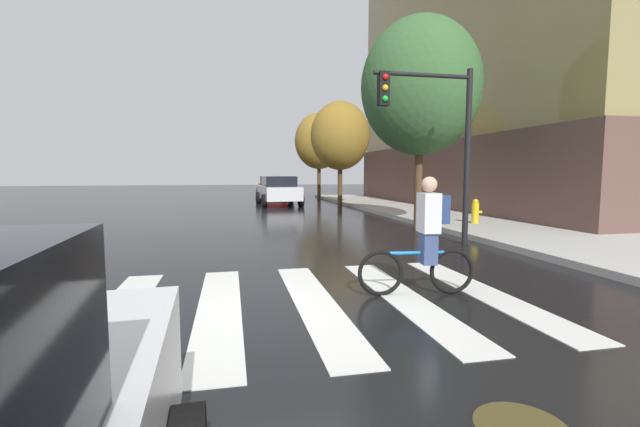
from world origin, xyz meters
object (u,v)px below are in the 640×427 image
at_px(street_tree_mid, 340,136).
at_px(street_tree_far, 319,141).
at_px(sedan_far, 272,187).
at_px(traffic_light_near, 437,125).
at_px(manhole_cover, 522,427).
at_px(fire_hydrant, 475,211).
at_px(street_tree_near, 420,87).
at_px(cyclist, 426,236).
at_px(sedan_mid, 279,190).

xyz_separation_m(street_tree_mid, street_tree_far, (0.26, 6.53, 0.22)).
xyz_separation_m(sedan_far, traffic_light_near, (1.94, -20.56, 2.07)).
height_order(manhole_cover, fire_hydrant, fire_hydrant).
bearing_deg(street_tree_far, street_tree_near, -90.12).
distance_m(cyclist, street_tree_far, 22.61).
relative_size(manhole_cover, sedan_mid, 0.14).
distance_m(sedan_far, street_tree_near, 18.10).
xyz_separation_m(street_tree_near, street_tree_far, (0.03, 15.34, -0.52)).
relative_size(sedan_mid, fire_hydrant, 5.95).
height_order(street_tree_near, street_tree_far, street_tree_near).
height_order(fire_hydrant, street_tree_near, street_tree_near).
distance_m(manhole_cover, sedan_far, 27.45).
distance_m(fire_hydrant, street_tree_near, 4.28).
xyz_separation_m(traffic_light_near, street_tree_far, (1.04, 18.41, 1.01)).
relative_size(traffic_light_near, fire_hydrant, 5.38).
xyz_separation_m(cyclist, street_tree_near, (3.08, 6.85, 3.54)).
relative_size(sedan_far, street_tree_near, 0.70).
xyz_separation_m(manhole_cover, street_tree_mid, (3.63, 18.74, 3.64)).
bearing_deg(street_tree_far, manhole_cover, -98.76).
bearing_deg(street_tree_far, sedan_far, 144.21).
bearing_deg(cyclist, street_tree_mid, 79.68).
distance_m(traffic_light_near, street_tree_mid, 11.93).
bearing_deg(manhole_cover, sedan_mid, 88.21).
distance_m(manhole_cover, street_tree_far, 25.86).
relative_size(sedan_far, street_tree_far, 0.79).
distance_m(manhole_cover, street_tree_mid, 19.43).
distance_m(sedan_mid, street_tree_near, 11.70).
xyz_separation_m(sedan_mid, street_tree_far, (3.25, 4.68, 3.05)).
xyz_separation_m(sedan_far, street_tree_far, (2.98, -2.15, 3.07)).
relative_size(cyclist, street_tree_far, 0.30).
height_order(manhole_cover, sedan_mid, sedan_mid).
relative_size(traffic_light_near, street_tree_near, 0.65).
height_order(street_tree_near, street_tree_mid, street_tree_near).
height_order(manhole_cover, street_tree_far, street_tree_far).
relative_size(street_tree_near, street_tree_far, 1.13).
bearing_deg(sedan_far, street_tree_far, -35.79).
bearing_deg(sedan_far, street_tree_mid, -72.63).
bearing_deg(sedan_far, cyclist, -90.32).
height_order(sedan_mid, fire_hydrant, sedan_mid).
height_order(traffic_light_near, street_tree_far, street_tree_far).
relative_size(fire_hydrant, street_tree_mid, 0.14).
bearing_deg(sedan_far, fire_hydrant, -75.05).
relative_size(sedan_far, fire_hydrant, 5.82).
relative_size(manhole_cover, cyclist, 0.37).
bearing_deg(street_tree_mid, manhole_cover, -100.96).
height_order(cyclist, street_tree_mid, street_tree_mid).
bearing_deg(sedan_far, traffic_light_near, -84.61).
xyz_separation_m(cyclist, street_tree_far, (3.12, 22.19, 3.03)).
relative_size(manhole_cover, street_tree_far, 0.11).
bearing_deg(street_tree_far, street_tree_mid, -92.32).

